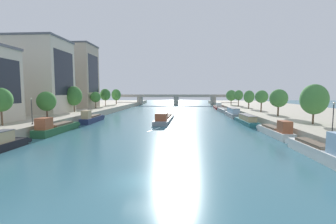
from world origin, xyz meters
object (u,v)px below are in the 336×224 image
tree_left_second (74,96)px  tree_right_second (279,98)px  moored_boat_right_downstream (246,120)px  tree_right_by_lamp (231,95)px  tree_right_third (249,97)px  lamppost_right_bank (333,118)px  tree_right_midway (262,97)px  bridge_far (176,98)px  moored_boat_right_end (218,107)px  tree_left_third (105,95)px  tree_left_end_of_row (116,95)px  moored_boat_right_second (275,131)px  tree_right_distant (239,95)px  tree_left_midway (95,97)px  moored_boat_right_upstream (224,110)px  tree_right_nearest (314,99)px  lamppost_left_bank (32,110)px  moored_boat_left_near (92,118)px  tree_left_distant (1,100)px  moored_boat_left_second (56,128)px  tree_left_nearest (46,101)px  moored_boat_right_near (319,150)px  barge_midriver (164,118)px  moored_boat_right_gap_after (233,113)px

tree_left_second → tree_right_second: tree_left_second is taller
moored_boat_right_downstream → tree_right_by_lamp: 51.77m
tree_right_third → lamppost_right_bank: size_ratio=1.41×
tree_right_midway → bridge_far: bearing=111.4°
moored_boat_right_end → tree_left_third: size_ratio=2.08×
tree_right_third → tree_left_end_of_row: bearing=155.7°
moored_boat_right_second → tree_right_distant: 54.95m
moored_boat_right_second → tree_left_midway: tree_left_midway is taller
moored_boat_right_upstream → tree_left_third: size_ratio=2.00×
tree_right_nearest → tree_right_second: tree_right_nearest is taller
lamppost_right_bank → tree_left_end_of_row: bearing=123.9°
tree_left_third → tree_right_nearest: (54.42, -48.04, -0.26)m
moored_boat_right_second → lamppost_right_bank: size_ratio=2.61×
bridge_far → tree_right_second: bearing=-71.2°
tree_right_by_lamp → lamppost_left_bank: (-48.78, -67.10, -1.61)m
moored_boat_left_near → tree_left_end_of_row: size_ratio=1.68×
tree_left_distant → tree_left_second: 26.81m
moored_boat_right_second → tree_left_third: (-47.13, 50.08, 5.63)m
moored_boat_right_second → tree_right_second: bearing=66.7°
moored_boat_left_second → tree_left_nearest: (-7.78, 9.80, 4.49)m
moored_boat_right_near → moored_boat_left_second: bearing=160.3°
moored_boat_left_near → bridge_far: size_ratio=0.18×
tree_left_nearest → moored_boat_right_upstream: bearing=38.2°
barge_midriver → moored_boat_left_near: (-18.02, -3.06, 0.17)m
tree_right_nearest → tree_right_second: (-0.61, 13.48, -0.18)m
tree_left_end_of_row → bridge_far: 39.55m
moored_boat_right_second → tree_right_midway: tree_right_midway is taller
tree_right_second → bridge_far: tree_right_second is taller
moored_boat_right_upstream → moored_boat_right_downstream: bearing=-90.7°
moored_boat_right_downstream → tree_right_second: size_ratio=2.13×
moored_boat_right_downstream → tree_left_distant: (-46.10, -17.65, 5.29)m
moored_boat_left_second → tree_right_nearest: 47.03m
tree_left_second → tree_right_midway: tree_left_second is taller
tree_left_second → tree_right_distant: (53.98, 30.47, -0.16)m
tree_left_midway → tree_right_distant: tree_right_distant is taller
tree_right_second → lamppost_right_bank: bearing=-97.9°
moored_boat_right_near → tree_left_nearest: 52.67m
moored_boat_left_near → tree_left_second: size_ratio=1.61×
moored_boat_right_upstream → moored_boat_right_end: (0.32, 16.67, 0.24)m
tree_left_second → tree_left_end_of_row: (0.18, 41.16, -0.16)m
tree_right_distant → bridge_far: size_ratio=0.10×
moored_boat_left_near → moored_boat_right_downstream: moored_boat_left_near is taller
tree_left_distant → tree_right_distant: 78.49m
moored_boat_right_gap_after → tree_left_distant: bearing=-144.4°
barge_midriver → tree_right_nearest: bearing=-30.4°
tree_left_distant → tree_right_distant: tree_right_distant is taller
moored_boat_right_downstream → tree_left_third: bearing=142.5°
barge_midriver → tree_right_nearest: tree_right_nearest is taller
tree_left_nearest → tree_right_second: (53.88, 5.14, 0.64)m
moored_boat_right_upstream → tree_left_midway: (-46.18, -8.67, 5.15)m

